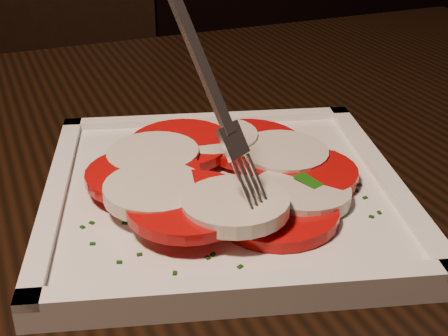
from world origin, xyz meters
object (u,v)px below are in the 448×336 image
at_px(fork, 191,70).
at_px(chair, 54,94).
at_px(table, 196,257).
at_px(plate, 224,194).

bearing_deg(fork, chair, 58.24).
height_order(chair, fork, fork).
height_order(table, fork, fork).
xyz_separation_m(plate, fork, (-0.03, -0.03, 0.11)).
distance_m(table, chair, 0.83).
relative_size(chair, plate, 3.52).
bearing_deg(table, fork, -101.74).
bearing_deg(fork, plate, 5.90).
xyz_separation_m(table, plate, (0.01, -0.07, 0.11)).
bearing_deg(plate, table, 96.68).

